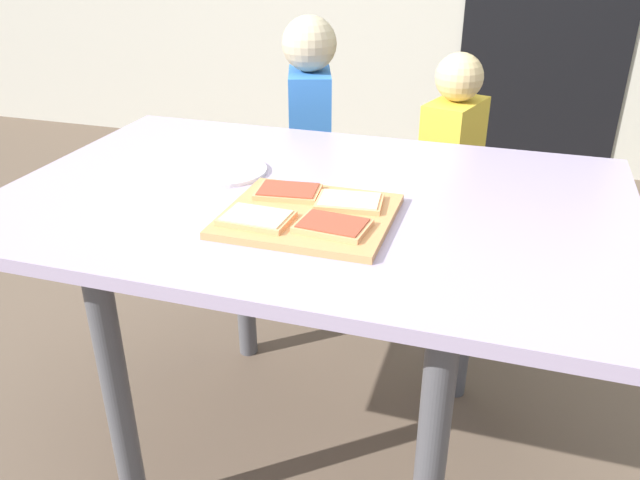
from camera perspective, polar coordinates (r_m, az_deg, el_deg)
ground_plane at (r=1.90m, az=-0.50°, el=-17.85°), size 16.00×16.00×0.00m
dining_table at (r=1.51m, az=-0.60°, el=0.67°), size 1.43×0.94×0.77m
cutting_board at (r=1.34m, az=-1.03°, el=2.19°), size 0.35×0.31×0.02m
pizza_slice_far_left at (r=1.43m, az=-2.87°, el=4.36°), size 0.15×0.12×0.01m
pizza_slice_near_right at (r=1.26m, az=1.14°, el=1.31°), size 0.15×0.11×0.01m
pizza_slice_far_right at (r=1.37m, az=2.66°, el=3.45°), size 0.15×0.12×0.01m
pizza_slice_near_left at (r=1.30m, az=-5.71°, el=1.99°), size 0.14×0.11×0.01m
plate_white_left at (r=1.62m, az=-8.66°, el=6.16°), size 0.22×0.22×0.01m
child_left at (r=2.27m, az=-0.89°, el=8.42°), size 0.21×0.27×1.06m
child_right at (r=2.23m, az=11.48°, el=5.27°), size 0.20×0.27×0.97m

